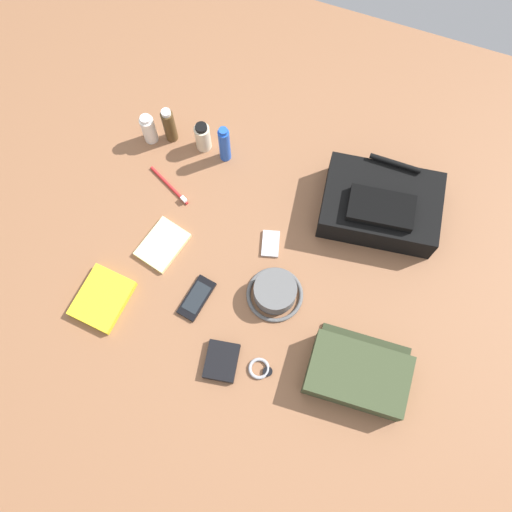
# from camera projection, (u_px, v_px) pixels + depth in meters

# --- Properties ---
(ground_plane) EXTENTS (2.64, 2.02, 0.02)m
(ground_plane) POSITION_uv_depth(u_px,v_px,m) (256.00, 262.00, 1.76)
(ground_plane) COLOR brown
(ground_plane) RESTS_ON ground
(backpack) EXTENTS (0.38, 0.29, 0.14)m
(backpack) POSITION_uv_depth(u_px,v_px,m) (380.00, 205.00, 1.75)
(backpack) COLOR black
(backpack) RESTS_ON ground_plane
(toiletry_pouch) EXTENTS (0.28, 0.22, 0.09)m
(toiletry_pouch) POSITION_uv_depth(u_px,v_px,m) (358.00, 374.00, 1.59)
(toiletry_pouch) COLOR #384228
(toiletry_pouch) RESTS_ON ground_plane
(bucket_hat) EXTENTS (0.17, 0.17, 0.07)m
(bucket_hat) POSITION_uv_depth(u_px,v_px,m) (275.00, 292.00, 1.68)
(bucket_hat) COLOR #5B5B5B
(bucket_hat) RESTS_ON ground_plane
(toothpaste_tube) EXTENTS (0.04, 0.04, 0.12)m
(toothpaste_tube) POSITION_uv_depth(u_px,v_px,m) (149.00, 129.00, 1.83)
(toothpaste_tube) COLOR white
(toothpaste_tube) RESTS_ON ground_plane
(cologne_bottle) EXTENTS (0.04, 0.04, 0.15)m
(cologne_bottle) POSITION_uv_depth(u_px,v_px,m) (169.00, 125.00, 1.82)
(cologne_bottle) COLOR #473319
(cologne_bottle) RESTS_ON ground_plane
(lotion_bottle) EXTENTS (0.05, 0.05, 0.12)m
(lotion_bottle) POSITION_uv_depth(u_px,v_px,m) (203.00, 137.00, 1.83)
(lotion_bottle) COLOR beige
(lotion_bottle) RESTS_ON ground_plane
(deodorant_spray) EXTENTS (0.04, 0.04, 0.16)m
(deodorant_spray) POSITION_uv_depth(u_px,v_px,m) (224.00, 144.00, 1.79)
(deodorant_spray) COLOR blue
(deodorant_spray) RESTS_ON ground_plane
(paperback_novel) EXTENTS (0.15, 0.18, 0.03)m
(paperback_novel) POSITION_uv_depth(u_px,v_px,m) (102.00, 299.00, 1.70)
(paperback_novel) COLOR yellow
(paperback_novel) RESTS_ON ground_plane
(cell_phone) EXTENTS (0.08, 0.14, 0.01)m
(cell_phone) POSITION_uv_depth(u_px,v_px,m) (197.00, 298.00, 1.70)
(cell_phone) COLOR black
(cell_phone) RESTS_ON ground_plane
(media_player) EXTENTS (0.07, 0.09, 0.01)m
(media_player) POSITION_uv_depth(u_px,v_px,m) (271.00, 244.00, 1.76)
(media_player) COLOR #B7B7BC
(media_player) RESTS_ON ground_plane
(wristwatch) EXTENTS (0.07, 0.06, 0.01)m
(wristwatch) POSITION_uv_depth(u_px,v_px,m) (260.00, 369.00, 1.64)
(wristwatch) COLOR #99999E
(wristwatch) RESTS_ON ground_plane
(toothbrush) EXTENTS (0.16, 0.09, 0.02)m
(toothbrush) POSITION_uv_depth(u_px,v_px,m) (171.00, 187.00, 1.82)
(toothbrush) COLOR red
(toothbrush) RESTS_ON ground_plane
(wallet) EXTENTS (0.11, 0.12, 0.02)m
(wallet) POSITION_uv_depth(u_px,v_px,m) (222.00, 361.00, 1.64)
(wallet) COLOR black
(wallet) RESTS_ON ground_plane
(notepad) EXTENTS (0.14, 0.17, 0.02)m
(notepad) POSITION_uv_depth(u_px,v_px,m) (163.00, 245.00, 1.76)
(notepad) COLOR beige
(notepad) RESTS_ON ground_plane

